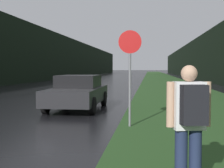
% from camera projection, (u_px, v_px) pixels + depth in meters
% --- Properties ---
extents(grass_verge, '(6.00, 240.00, 0.02)m').
position_uv_depth(grass_verge, '(165.00, 81.00, 41.45)').
color(grass_verge, '#26471E').
rests_on(grass_verge, ground_plane).
extents(lane_stripe_c, '(0.12, 3.00, 0.01)m').
position_uv_depth(lane_stripe_c, '(48.00, 102.00, 15.85)').
color(lane_stripe_c, silver).
rests_on(lane_stripe_c, ground_plane).
extents(lane_stripe_d, '(0.12, 3.00, 0.01)m').
position_uv_depth(lane_stripe_d, '(79.00, 92.00, 22.79)').
color(lane_stripe_d, silver).
rests_on(lane_stripe_d, ground_plane).
extents(treeline_far_side, '(2.00, 140.00, 7.27)m').
position_uv_depth(treeline_far_side, '(59.00, 57.00, 53.24)').
color(treeline_far_side, black).
rests_on(treeline_far_side, ground_plane).
extents(treeline_near_side, '(2.00, 140.00, 6.35)m').
position_uv_depth(treeline_near_side, '(199.00, 59.00, 50.49)').
color(treeline_near_side, black).
rests_on(treeline_near_side, ground_plane).
extents(stop_sign, '(0.67, 0.07, 2.83)m').
position_uv_depth(stop_sign, '(130.00, 68.00, 9.08)').
color(stop_sign, slate).
rests_on(stop_sign, ground_plane).
extents(hitchhiker_with_backpack, '(0.60, 0.48, 1.77)m').
position_uv_depth(hitchhiker_with_backpack, '(189.00, 121.00, 4.19)').
color(hitchhiker_with_backpack, '#1E2847').
rests_on(hitchhiker_with_backpack, ground_plane).
extents(car_passing_near, '(2.01, 4.66, 1.43)m').
position_uv_depth(car_passing_near, '(78.00, 92.00, 13.19)').
color(car_passing_near, black).
rests_on(car_passing_near, ground_plane).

